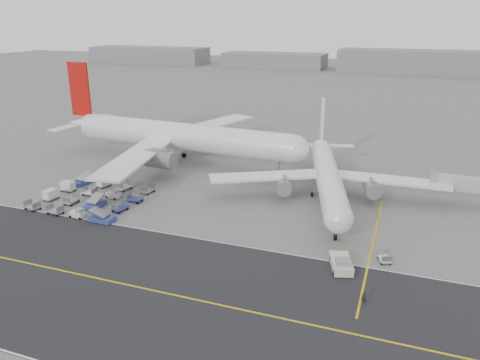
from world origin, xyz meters
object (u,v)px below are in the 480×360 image
(pushback_tug, at_px, (341,263))
(airliner_a, at_px, (176,136))
(jet_bridge, at_px, (473,187))
(ground_crew_a, at_px, (364,298))
(airliner_b, at_px, (327,175))

(pushback_tug, bearing_deg, airliner_a, 122.72)
(jet_bridge, relative_size, ground_crew_a, 8.29)
(airliner_a, height_order, airliner_b, airliner_a)
(airliner_b, relative_size, pushback_tug, 6.28)
(jet_bridge, bearing_deg, ground_crew_a, -108.89)
(airliner_a, xyz_separation_m, pushback_tug, (45.89, -38.38, -5.76))
(airliner_a, height_order, pushback_tug, airliner_a)
(airliner_a, height_order, ground_crew_a, airliner_a)
(ground_crew_a, bearing_deg, pushback_tug, 116.03)
(airliner_b, height_order, ground_crew_a, airliner_b)
(airliner_b, distance_m, pushback_tug, 28.31)
(airliner_b, height_order, jet_bridge, airliner_b)
(airliner_a, relative_size, pushback_tug, 9.05)
(airliner_b, xyz_separation_m, ground_crew_a, (11.05, -34.97, -3.78))
(pushback_tug, xyz_separation_m, ground_crew_a, (3.96, -7.83, 0.07))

